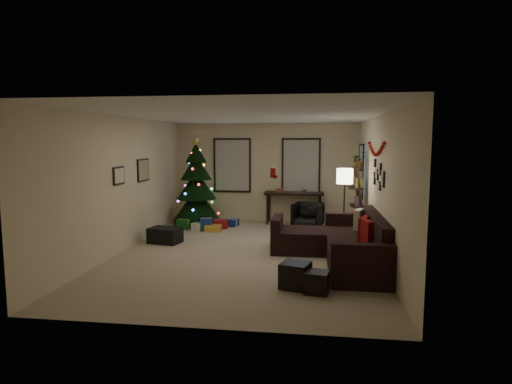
# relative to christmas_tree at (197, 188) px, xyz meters

# --- Properties ---
(floor) EXTENTS (7.00, 7.00, 0.00)m
(floor) POSITION_rel_christmas_tree_xyz_m (1.76, -2.67, -0.98)
(floor) COLOR tan
(floor) RESTS_ON ground
(ceiling) EXTENTS (7.00, 7.00, 0.00)m
(ceiling) POSITION_rel_christmas_tree_xyz_m (1.76, -2.67, 1.72)
(ceiling) COLOR white
(ceiling) RESTS_ON floor
(wall_back) EXTENTS (5.00, 0.00, 5.00)m
(wall_back) POSITION_rel_christmas_tree_xyz_m (1.76, 0.83, 0.37)
(wall_back) COLOR beige
(wall_back) RESTS_ON floor
(wall_front) EXTENTS (5.00, 0.00, 5.00)m
(wall_front) POSITION_rel_christmas_tree_xyz_m (1.76, -6.17, 0.37)
(wall_front) COLOR beige
(wall_front) RESTS_ON floor
(wall_left) EXTENTS (0.00, 7.00, 7.00)m
(wall_left) POSITION_rel_christmas_tree_xyz_m (-0.74, -2.67, 0.37)
(wall_left) COLOR beige
(wall_left) RESTS_ON floor
(wall_right) EXTENTS (0.00, 7.00, 7.00)m
(wall_right) POSITION_rel_christmas_tree_xyz_m (4.26, -2.67, 0.37)
(wall_right) COLOR beige
(wall_right) RESTS_ON floor
(window_back_left) EXTENTS (1.05, 0.06, 1.50)m
(window_back_left) POSITION_rel_christmas_tree_xyz_m (0.81, 0.80, 0.57)
(window_back_left) COLOR #728CB2
(window_back_left) RESTS_ON wall_back
(window_back_right) EXTENTS (1.05, 0.06, 1.50)m
(window_back_right) POSITION_rel_christmas_tree_xyz_m (2.71, 0.80, 0.57)
(window_back_right) COLOR #728CB2
(window_back_right) RESTS_ON wall_back
(window_right_wall) EXTENTS (0.06, 0.90, 1.30)m
(window_right_wall) POSITION_rel_christmas_tree_xyz_m (4.23, -0.12, 0.52)
(window_right_wall) COLOR #728CB2
(window_right_wall) RESTS_ON wall_right
(christmas_tree) EXTENTS (1.27, 1.27, 2.37)m
(christmas_tree) POSITION_rel_christmas_tree_xyz_m (0.00, 0.00, 0.00)
(christmas_tree) COLOR black
(christmas_tree) RESTS_ON floor
(presents) EXTENTS (1.50, 1.01, 0.30)m
(presents) POSITION_rel_christmas_tree_xyz_m (0.35, -0.44, -0.86)
(presents) COLOR #14591E
(presents) RESTS_ON floor
(sofa) EXTENTS (2.02, 2.92, 0.90)m
(sofa) POSITION_rel_christmas_tree_xyz_m (3.58, -2.99, -0.68)
(sofa) COLOR black
(sofa) RESTS_ON floor
(pillow_red_a) EXTENTS (0.21, 0.44, 0.43)m
(pillow_red_a) POSITION_rel_christmas_tree_xyz_m (3.97, -3.43, -0.34)
(pillow_red_a) COLOR maroon
(pillow_red_a) RESTS_ON sofa
(pillow_red_b) EXTENTS (0.26, 0.44, 0.43)m
(pillow_red_b) POSITION_rel_christmas_tree_xyz_m (3.97, -3.11, -0.34)
(pillow_red_b) COLOR maroon
(pillow_red_b) RESTS_ON sofa
(pillow_cream) EXTENTS (0.26, 0.44, 0.43)m
(pillow_cream) POSITION_rel_christmas_tree_xyz_m (3.97, -2.20, -0.35)
(pillow_cream) COLOR beige
(pillow_cream) RESTS_ON sofa
(ottoman_near) EXTENTS (0.51, 0.51, 0.39)m
(ottoman_near) POSITION_rel_christmas_tree_xyz_m (2.80, -4.60, -0.79)
(ottoman_near) COLOR black
(ottoman_near) RESTS_ON floor
(ottoman_far) EXTENTS (0.39, 0.39, 0.32)m
(ottoman_far) POSITION_rel_christmas_tree_xyz_m (3.12, -4.78, -0.82)
(ottoman_far) COLOR black
(ottoman_far) RESTS_ON floor
(desk) EXTENTS (1.58, 0.56, 0.85)m
(desk) POSITION_rel_christmas_tree_xyz_m (2.54, 0.55, -0.23)
(desk) COLOR black
(desk) RESTS_ON floor
(desk_chair) EXTENTS (0.78, 0.75, 0.68)m
(desk_chair) POSITION_rel_christmas_tree_xyz_m (2.92, -0.10, -0.64)
(desk_chair) COLOR black
(desk_chair) RESTS_ON floor
(bookshelf) EXTENTS (0.30, 0.53, 1.81)m
(bookshelf) POSITION_rel_christmas_tree_xyz_m (4.06, -1.05, -0.10)
(bookshelf) COLOR black
(bookshelf) RESTS_ON floor
(potted_plant) EXTENTS (0.65, 0.65, 0.55)m
(potted_plant) POSITION_rel_christmas_tree_xyz_m (4.06, -0.92, 0.86)
(potted_plant) COLOR #4C4C4C
(potted_plant) RESTS_ON bookshelf
(floor_lamp) EXTENTS (0.34, 0.34, 1.63)m
(floor_lamp) POSITION_rel_christmas_tree_xyz_m (3.71, -1.63, 0.38)
(floor_lamp) COLOR black
(floor_lamp) RESTS_ON floor
(art_map) EXTENTS (0.04, 0.60, 0.50)m
(art_map) POSITION_rel_christmas_tree_xyz_m (-0.72, -1.78, 0.59)
(art_map) COLOR black
(art_map) RESTS_ON wall_left
(art_abstract) EXTENTS (0.04, 0.45, 0.35)m
(art_abstract) POSITION_rel_christmas_tree_xyz_m (-0.72, -2.99, 0.56)
(art_abstract) COLOR black
(art_abstract) RESTS_ON wall_left
(gallery) EXTENTS (0.03, 1.25, 0.54)m
(gallery) POSITION_rel_christmas_tree_xyz_m (4.24, -2.75, 0.59)
(gallery) COLOR black
(gallery) RESTS_ON wall_right
(garland) EXTENTS (0.08, 1.90, 0.30)m
(garland) POSITION_rel_christmas_tree_xyz_m (4.21, -2.51, 1.09)
(garland) COLOR #A5140C
(garland) RESTS_ON wall_right
(stocking_left) EXTENTS (0.20, 0.05, 0.36)m
(stocking_left) POSITION_rel_christmas_tree_xyz_m (1.62, 0.90, 0.57)
(stocking_left) COLOR #990F0C
(stocking_left) RESTS_ON wall_back
(stocking_right) EXTENTS (0.20, 0.05, 0.36)m
(stocking_right) POSITION_rel_christmas_tree_xyz_m (1.95, 0.84, 0.41)
(stocking_right) COLOR #990F0C
(stocking_right) RESTS_ON wall_back
(storage_bin) EXTENTS (0.75, 0.58, 0.33)m
(storage_bin) POSITION_rel_christmas_tree_xyz_m (-0.14, -2.07, -0.81)
(storage_bin) COLOR black
(storage_bin) RESTS_ON floor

